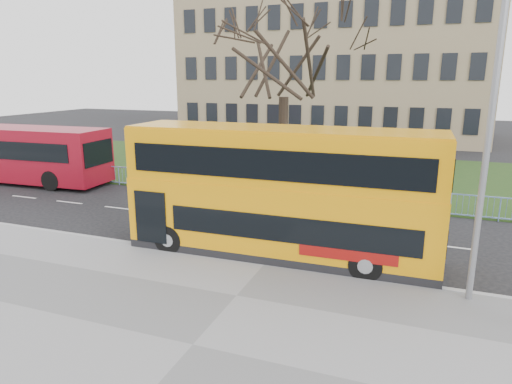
# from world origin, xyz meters

# --- Properties ---
(ground) EXTENTS (120.00, 120.00, 0.00)m
(ground) POSITION_xyz_m (0.00, 0.00, 0.00)
(ground) COLOR black
(ground) RESTS_ON ground
(pavement) EXTENTS (80.00, 10.50, 0.12)m
(pavement) POSITION_xyz_m (0.00, -6.75, 0.06)
(pavement) COLOR slate
(pavement) RESTS_ON ground
(kerb) EXTENTS (80.00, 0.20, 0.14)m
(kerb) POSITION_xyz_m (0.00, -1.55, 0.07)
(kerb) COLOR #979799
(kerb) RESTS_ON ground
(grass_verge) EXTENTS (80.00, 15.40, 0.08)m
(grass_verge) POSITION_xyz_m (0.00, 14.30, 0.04)
(grass_verge) COLOR #1B3914
(grass_verge) RESTS_ON ground
(guard_railing) EXTENTS (40.00, 0.12, 1.10)m
(guard_railing) POSITION_xyz_m (0.00, 6.60, 0.55)
(guard_railing) COLOR #789AD5
(guard_railing) RESTS_ON ground
(bare_tree) EXTENTS (8.35, 8.35, 11.92)m
(bare_tree) POSITION_xyz_m (-3.00, 10.00, 6.04)
(bare_tree) COLOR black
(bare_tree) RESTS_ON grass_verge
(civic_building) EXTENTS (30.00, 15.00, 14.00)m
(civic_building) POSITION_xyz_m (-5.00, 35.00, 7.00)
(civic_building) COLOR #917C5C
(civic_building) RESTS_ON ground
(yellow_bus) EXTENTS (10.73, 2.74, 4.48)m
(yellow_bus) POSITION_xyz_m (0.16, -0.51, 2.40)
(yellow_bus) COLOR orange
(yellow_bus) RESTS_ON ground
(red_bus) EXTENTS (12.63, 3.40, 3.30)m
(red_bus) POSITION_xyz_m (-18.69, 5.22, 1.76)
(red_bus) COLOR maroon
(red_bus) RESTS_ON ground
(street_lamp) EXTENTS (1.86, 0.35, 8.79)m
(street_lamp) POSITION_xyz_m (6.09, -2.01, 4.94)
(street_lamp) COLOR gray
(street_lamp) RESTS_ON pavement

